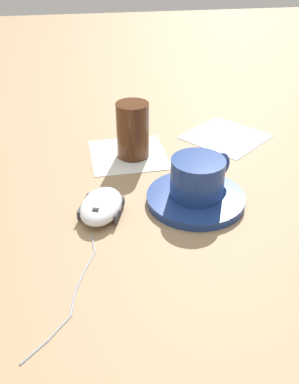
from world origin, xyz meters
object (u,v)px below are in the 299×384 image
at_px(coffee_cup, 198,177).
at_px(computer_mouse, 101,206).
at_px(drinking_glass, 133,130).
at_px(saucer, 195,198).

height_order(coffee_cup, computer_mouse, coffee_cup).
xyz_separation_m(coffee_cup, drinking_glass, (0.17, 0.08, 0.01)).
distance_m(computer_mouse, drinking_glass, 0.20).
bearing_deg(drinking_glass, saucer, -155.15).
bearing_deg(computer_mouse, saucer, -86.19).
bearing_deg(saucer, coffee_cup, -37.99).
relative_size(computer_mouse, drinking_glass, 1.09).
distance_m(saucer, computer_mouse, 0.15).
relative_size(coffee_cup, computer_mouse, 0.95).
bearing_deg(coffee_cup, saucer, 142.01).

